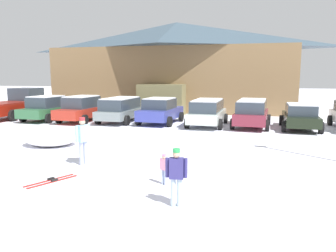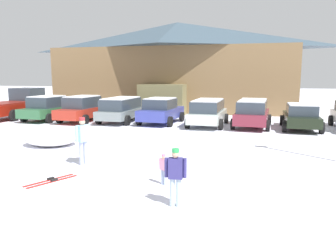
# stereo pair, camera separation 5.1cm
# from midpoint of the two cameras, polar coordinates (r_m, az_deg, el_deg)

# --- Properties ---
(ground) EXTENTS (160.00, 160.00, 0.00)m
(ground) POSITION_cam_midpoint_polar(r_m,az_deg,el_deg) (6.61, -21.01, -19.65)
(ground) COLOR white
(ski_lodge) EXTENTS (21.31, 11.80, 7.97)m
(ski_lodge) POSITION_cam_midpoint_polar(r_m,az_deg,el_deg) (31.40, 1.42, 10.51)
(ski_lodge) COLOR brown
(ski_lodge) RESTS_ON ground
(parked_green_coupe) EXTENTS (2.46, 4.55, 1.70)m
(parked_green_coupe) POSITION_cam_midpoint_polar(r_m,az_deg,el_deg) (24.33, -20.24, 2.96)
(parked_green_coupe) COLOR #30653D
(parked_green_coupe) RESTS_ON ground
(parked_red_sedan) EXTENTS (2.32, 4.89, 1.73)m
(parked_red_sedan) POSITION_cam_midpoint_polar(r_m,az_deg,el_deg) (23.08, -14.64, 2.97)
(parked_red_sedan) COLOR #AD2D1E
(parked_red_sedan) RESTS_ON ground
(parked_grey_wagon) EXTENTS (2.30, 4.53, 1.64)m
(parked_grey_wagon) POSITION_cam_midpoint_polar(r_m,az_deg,el_deg) (22.11, -8.30, 2.98)
(parked_grey_wagon) COLOR gray
(parked_grey_wagon) RESTS_ON ground
(parked_blue_hatchback) EXTENTS (2.51, 4.26, 1.67)m
(parked_blue_hatchback) POSITION_cam_midpoint_polar(r_m,az_deg,el_deg) (21.24, -1.41, 2.70)
(parked_blue_hatchback) COLOR #363F98
(parked_blue_hatchback) RESTS_ON ground
(parked_silver_wagon) EXTENTS (2.32, 4.45, 1.64)m
(parked_silver_wagon) POSITION_cam_midpoint_polar(r_m,az_deg,el_deg) (20.31, 6.79, 2.50)
(parked_silver_wagon) COLOR #B9C7BD
(parked_silver_wagon) RESTS_ON ground
(parked_maroon_van) EXTENTS (2.43, 4.63, 1.66)m
(parked_maroon_van) POSITION_cam_midpoint_polar(r_m,az_deg,el_deg) (20.40, 14.31, 2.34)
(parked_maroon_van) COLOR maroon
(parked_maroon_van) RESTS_ON ground
(parked_black_sedan) EXTENTS (2.23, 4.21, 1.50)m
(parked_black_sedan) POSITION_cam_midpoint_polar(r_m,az_deg,el_deg) (20.33, 21.97, 1.60)
(parked_black_sedan) COLOR black
(parked_black_sedan) RESTS_ON ground
(pickup_truck) EXTENTS (2.49, 5.89, 2.15)m
(pickup_truck) POSITION_cam_midpoint_polar(r_m,az_deg,el_deg) (26.90, -24.60, 3.52)
(pickup_truck) COLOR maroon
(pickup_truck) RESTS_ON ground
(skier_teen_in_navy_coat) EXTENTS (0.52, 0.25, 1.41)m
(skier_teen_in_navy_coat) POSITION_cam_midpoint_polar(r_m,az_deg,el_deg) (7.76, 1.28, -8.37)
(skier_teen_in_navy_coat) COLOR #A2B8C9
(skier_teen_in_navy_coat) RESTS_ON ground
(skier_adult_in_blue_parka) EXTENTS (0.36, 0.59, 1.67)m
(skier_adult_in_blue_parka) POSITION_cam_midpoint_polar(r_m,az_deg,el_deg) (11.70, -14.73, -2.06)
(skier_adult_in_blue_parka) COLOR #A5AED2
(skier_adult_in_blue_parka) RESTS_ON ground
(skier_child_in_pink_snowsuit) EXTENTS (0.30, 0.21, 0.89)m
(skier_child_in_pink_snowsuit) POSITION_cam_midpoint_polar(r_m,az_deg,el_deg) (9.34, -0.84, -7.24)
(skier_child_in_pink_snowsuit) COLOR #9BABCC
(skier_child_in_pink_snowsuit) RESTS_ON ground
(pair_of_skis) EXTENTS (0.98, 1.55, 0.08)m
(pair_of_skis) POSITION_cam_midpoint_polar(r_m,az_deg,el_deg) (10.36, -19.75, -8.94)
(pair_of_skis) COLOR red
(pair_of_skis) RESTS_ON ground
(plowed_snow_pile) EXTENTS (2.39, 1.91, 0.70)m
(plowed_snow_pile) POSITION_cam_midpoint_polar(r_m,az_deg,el_deg) (15.46, -19.89, -1.93)
(plowed_snow_pile) COLOR white
(plowed_snow_pile) RESTS_ON ground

